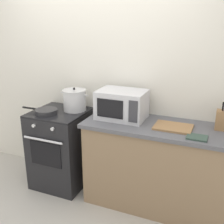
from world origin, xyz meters
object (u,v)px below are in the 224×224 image
knife_block (223,120)px  oven_mitt (197,137)px  stock_pot (75,100)px  frying_pan (46,111)px  stove (61,148)px  microwave (122,104)px  cutting_board (173,127)px

knife_block → oven_mitt: knife_block is taller
stock_pot → frying_pan: stock_pot is taller
stove → oven_mitt: bearing=-5.9°
stock_pot → frying_pan: (-0.24, -0.23, -0.10)m
microwave → cutting_board: (0.56, -0.08, -0.14)m
cutting_board → frying_pan: bearing=-175.3°
frying_pan → microwave: bearing=13.0°
microwave → cutting_board: 0.59m
microwave → knife_block: 1.00m
knife_block → oven_mitt: (-0.19, -0.30, -0.09)m
microwave → oven_mitt: 0.85m
stove → frying_pan: bearing=-129.5°
knife_block → oven_mitt: size_ratio=1.58×
stock_pot → cutting_board: stock_pot is taller
stock_pot → knife_block: size_ratio=1.23×
stock_pot → knife_block: 1.59m
frying_pan → oven_mitt: (1.64, -0.05, -0.02)m
stock_pot → cutting_board: size_ratio=0.97×
microwave → knife_block: size_ratio=1.76×
cutting_board → knife_block: knife_block is taller
cutting_board → oven_mitt: (0.24, -0.16, -0.00)m
frying_pan → knife_block: bearing=7.9°
knife_block → oven_mitt: 0.37m
cutting_board → knife_block: 0.46m
cutting_board → oven_mitt: size_ratio=2.00×
oven_mitt → cutting_board: bearing=146.4°
stove → knife_block: bearing=4.6°
frying_pan → knife_block: size_ratio=1.58×
microwave → oven_mitt: (0.80, -0.24, -0.14)m
stove → microwave: 0.96m
frying_pan → oven_mitt: bearing=-1.6°
microwave → knife_block: microwave is taller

